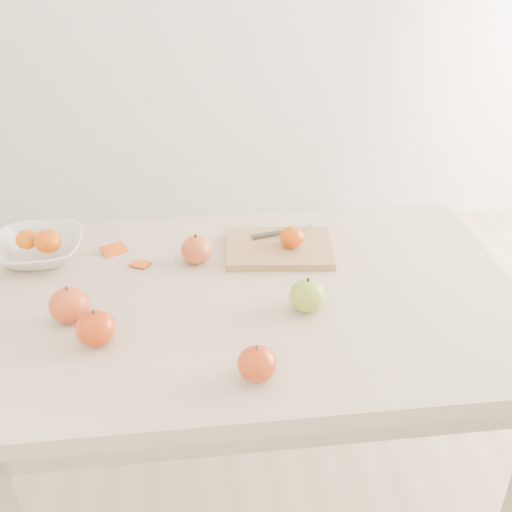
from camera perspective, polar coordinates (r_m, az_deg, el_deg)
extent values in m
plane|color=#C6B293|center=(1.99, 0.19, -21.61)|extent=(3.50, 3.50, 0.00)
cube|color=beige|center=(1.48, 0.23, -3.99)|extent=(1.20, 0.80, 0.04)
cylinder|color=#BCAA8E|center=(2.00, -16.72, -8.23)|extent=(0.06, 0.06, 0.71)
cylinder|color=#BCAA8E|center=(2.09, 13.99, -6.08)|extent=(0.06, 0.06, 0.71)
cube|color=tan|center=(1.63, 2.08, 0.71)|extent=(0.29, 0.22, 0.02)
ellipsoid|color=#CA4B07|center=(1.60, 3.22, 1.72)|extent=(0.06, 0.06, 0.05)
imported|color=white|center=(1.68, -18.79, 0.61)|extent=(0.22, 0.22, 0.05)
ellipsoid|color=#D05407|center=(1.68, -19.69, 1.41)|extent=(0.06, 0.06, 0.05)
ellipsoid|color=#D64A07|center=(1.64, -18.01, 1.28)|extent=(0.07, 0.07, 0.06)
cube|color=#CF490E|center=(1.67, -12.49, 0.44)|extent=(0.07, 0.07, 0.01)
cube|color=#E95610|center=(1.59, -10.26, -0.76)|extent=(0.06, 0.05, 0.01)
cube|color=silver|center=(1.69, 3.72, 2.55)|extent=(0.08, 0.03, 0.01)
cube|color=#323539|center=(1.66, 1.16, 1.98)|extent=(0.10, 0.04, 0.00)
ellipsoid|color=olive|center=(1.40, 4.60, -3.51)|extent=(0.08, 0.08, 0.07)
ellipsoid|color=#940A09|center=(1.34, -14.05, -6.25)|extent=(0.08, 0.08, 0.07)
ellipsoid|color=maroon|center=(1.22, 0.08, -9.53)|extent=(0.07, 0.07, 0.07)
ellipsoid|color=#A51205|center=(1.42, -16.27, -4.21)|extent=(0.09, 0.09, 0.08)
ellipsoid|color=maroon|center=(1.57, -5.34, 0.57)|extent=(0.08, 0.08, 0.07)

